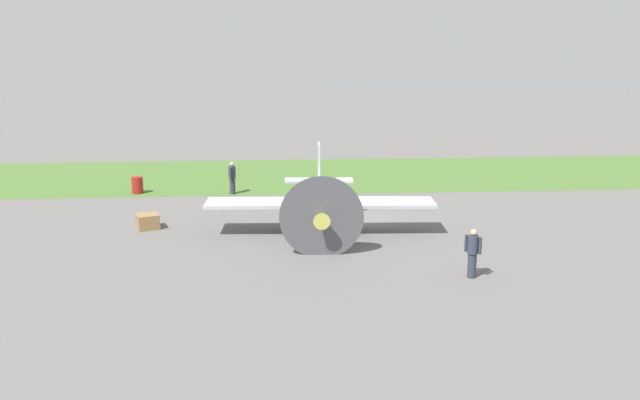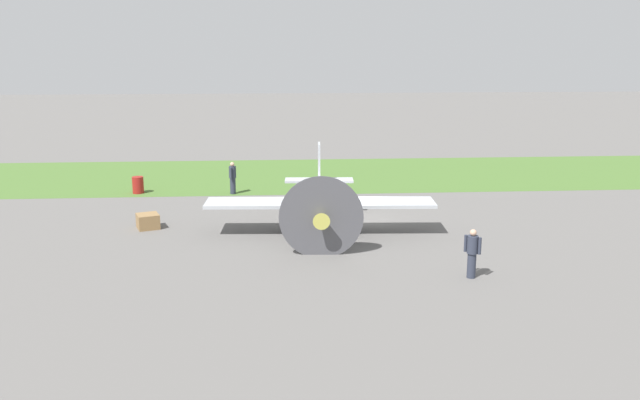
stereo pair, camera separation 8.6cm
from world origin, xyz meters
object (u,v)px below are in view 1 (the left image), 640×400
(airplane_lead, at_px, (320,198))
(fuel_drum, at_px, (137,185))
(ground_crew_mechanic, at_px, (473,252))
(supply_crate, at_px, (148,221))
(ground_crew_chief, at_px, (232,177))

(airplane_lead, distance_m, fuel_drum, 12.36)
(ground_crew_mechanic, height_order, supply_crate, ground_crew_mechanic)
(airplane_lead, relative_size, ground_crew_mechanic, 5.64)
(ground_crew_chief, distance_m, supply_crate, 7.46)
(airplane_lead, bearing_deg, fuel_drum, -37.94)
(airplane_lead, bearing_deg, supply_crate, -3.94)
(fuel_drum, bearing_deg, ground_crew_mechanic, 134.46)
(ground_crew_chief, height_order, fuel_drum, ground_crew_chief)
(ground_crew_mechanic, bearing_deg, ground_crew_chief, 164.20)
(airplane_lead, bearing_deg, ground_crew_chief, -58.06)
(ground_crew_mechanic, distance_m, fuel_drum, 20.10)
(airplane_lead, xyz_separation_m, ground_crew_chief, (4.16, -7.59, -0.54))
(supply_crate, bearing_deg, ground_crew_chief, -116.49)
(fuel_drum, distance_m, supply_crate, 7.39)
(fuel_drum, height_order, supply_crate, fuel_drum)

